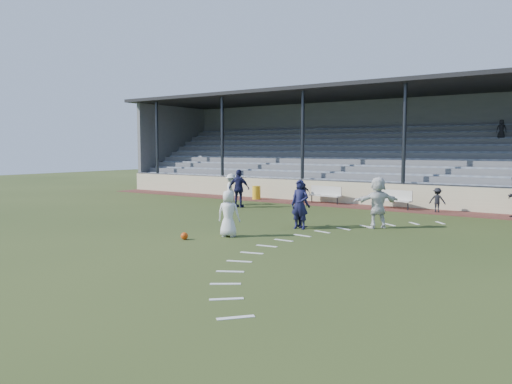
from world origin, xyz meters
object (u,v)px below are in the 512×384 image
at_px(bench_left, 325,193).
at_px(bench_right, 394,197).
at_px(trash_bin, 256,193).
at_px(football, 184,236).
at_px(player_navy_lead, 300,204).
at_px(player_white_lead, 229,213).

bearing_deg(bench_left, bench_right, 3.53).
distance_m(trash_bin, football, 13.40).
bearing_deg(player_navy_lead, player_white_lead, -119.44).
xyz_separation_m(trash_bin, football, (5.48, -12.23, -0.30)).
distance_m(bench_left, player_white_lead, 11.52).
relative_size(bench_left, trash_bin, 2.55).
relative_size(bench_right, football, 8.35).
distance_m(bench_left, player_navy_lead, 9.06).
bearing_deg(football, bench_right, 76.89).
bearing_deg(bench_right, football, -91.06).
relative_size(bench_right, player_navy_lead, 1.09).
bearing_deg(player_navy_lead, trash_bin, 126.32).
xyz_separation_m(bench_right, player_white_lead, (-1.99, -11.05, 0.23)).
distance_m(bench_right, trash_bin, 8.36).
bearing_deg(trash_bin, bench_left, 5.37).
relative_size(bench_left, player_navy_lead, 1.09).
xyz_separation_m(bench_left, bench_right, (3.98, -0.29, 0.00)).
height_order(bench_left, trash_bin, bench_left).
bearing_deg(trash_bin, player_white_lead, -59.80).
bearing_deg(player_navy_lead, football, -123.35).
height_order(bench_left, football, bench_left).
xyz_separation_m(bench_left, player_white_lead, (1.99, -11.35, 0.23)).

